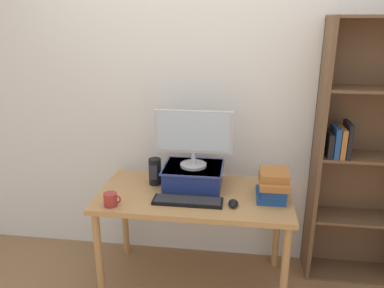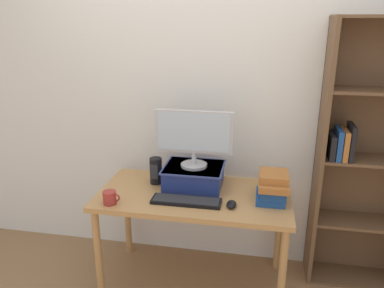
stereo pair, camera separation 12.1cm
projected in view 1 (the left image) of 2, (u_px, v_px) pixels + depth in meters
ground_plane at (194, 281)px, 2.82m from camera, size 12.00×12.00×0.00m
back_wall at (202, 100)px, 2.83m from camera, size 7.00×0.08×2.60m
desk at (194, 204)px, 2.61m from camera, size 1.32×0.68×0.73m
bookshelf_unit at (364, 155)px, 2.65m from camera, size 0.71×0.28×1.90m
riser_box at (193, 175)px, 2.68m from camera, size 0.42×0.36×0.15m
computer_monitor at (193, 135)px, 2.59m from camera, size 0.55×0.19×0.41m
keyboard at (188, 201)px, 2.45m from camera, size 0.46×0.13×0.02m
computer_mouse at (233, 203)px, 2.41m from camera, size 0.06×0.10×0.04m
book_stack at (273, 185)px, 2.49m from camera, size 0.20×0.27×0.20m
coffee_mug at (111, 199)px, 2.40m from camera, size 0.12×0.09×0.09m
desk_speaker at (155, 171)px, 2.71m from camera, size 0.09×0.09×0.19m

